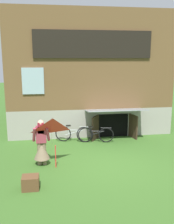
% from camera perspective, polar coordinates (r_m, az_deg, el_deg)
% --- Properties ---
extents(ground_plane, '(60.00, 60.00, 0.00)m').
position_cam_1_polar(ground_plane, '(8.78, 4.59, -11.63)').
color(ground_plane, '#386023').
extents(log_house, '(7.45, 6.41, 5.59)m').
position_cam_1_polar(log_house, '(13.62, -0.51, 9.04)').
color(log_house, '#9E998E').
rests_on(log_house, ground_plane).
extents(person, '(0.61, 0.52, 1.55)m').
position_cam_1_polar(person, '(8.63, -10.18, -7.57)').
color(person, '#7F6B51').
rests_on(person, ground_plane).
extents(kite, '(1.01, 0.97, 1.62)m').
position_cam_1_polar(kite, '(7.91, -7.64, -4.43)').
color(kite, red).
rests_on(kite, ground_plane).
extents(bicycle_black, '(1.50, 0.32, 0.69)m').
position_cam_1_polar(bicycle_black, '(10.78, 1.99, -5.09)').
color(bicycle_black, black).
rests_on(bicycle_black, ground_plane).
extents(bicycle_silver, '(1.56, 0.48, 0.73)m').
position_cam_1_polar(bicycle_silver, '(10.85, -3.01, -4.90)').
color(bicycle_silver, black).
rests_on(bicycle_silver, ground_plane).
extents(wooden_crate, '(0.46, 0.39, 0.37)m').
position_cam_1_polar(wooden_crate, '(7.36, -12.58, -15.22)').
color(wooden_crate, brown).
rests_on(wooden_crate, ground_plane).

